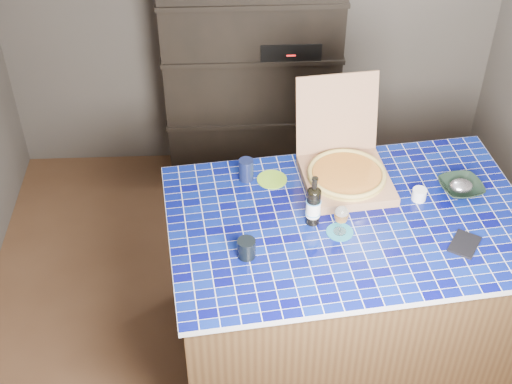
{
  "coord_description": "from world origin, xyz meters",
  "views": [
    {
      "loc": [
        -0.17,
        -2.8,
        3.42
      ],
      "look_at": [
        -0.04,
        0.0,
        1.06
      ],
      "focal_mm": 50.0,
      "sensor_mm": 36.0,
      "label": 1
    }
  ],
  "objects_px": {
    "pizza_box": "(345,170)",
    "wine_glass": "(341,215)",
    "mead_bottle": "(313,205)",
    "dvd_case": "(465,244)",
    "bowl": "(461,188)",
    "kitchen_island": "(343,287)"
  },
  "relations": [
    {
      "from": "pizza_box",
      "to": "wine_glass",
      "type": "relative_size",
      "value": 3.69
    },
    {
      "from": "mead_bottle",
      "to": "dvd_case",
      "type": "bearing_deg",
      "value": -15.56
    },
    {
      "from": "wine_glass",
      "to": "pizza_box",
      "type": "bearing_deg",
      "value": 78.73
    },
    {
      "from": "pizza_box",
      "to": "bowl",
      "type": "height_order",
      "value": "pizza_box"
    },
    {
      "from": "kitchen_island",
      "to": "bowl",
      "type": "bearing_deg",
      "value": 10.71
    },
    {
      "from": "kitchen_island",
      "to": "pizza_box",
      "type": "height_order",
      "value": "pizza_box"
    },
    {
      "from": "bowl",
      "to": "mead_bottle",
      "type": "bearing_deg",
      "value": -166.0
    },
    {
      "from": "dvd_case",
      "to": "mead_bottle",
      "type": "bearing_deg",
      "value": -162.3
    },
    {
      "from": "pizza_box",
      "to": "bowl",
      "type": "xyz_separation_m",
      "value": [
        0.6,
        -0.12,
        -0.04
      ]
    },
    {
      "from": "kitchen_island",
      "to": "mead_bottle",
      "type": "bearing_deg",
      "value": 176.0
    },
    {
      "from": "kitchen_island",
      "to": "bowl",
      "type": "distance_m",
      "value": 0.83
    },
    {
      "from": "wine_glass",
      "to": "dvd_case",
      "type": "bearing_deg",
      "value": -11.15
    },
    {
      "from": "kitchen_island",
      "to": "pizza_box",
      "type": "bearing_deg",
      "value": 81.1
    },
    {
      "from": "dvd_case",
      "to": "wine_glass",
      "type": "bearing_deg",
      "value": -157.89
    },
    {
      "from": "pizza_box",
      "to": "wine_glass",
      "type": "distance_m",
      "value": 0.41
    },
    {
      "from": "pizza_box",
      "to": "mead_bottle",
      "type": "xyz_separation_m",
      "value": [
        -0.21,
        -0.32,
        0.04
      ]
    },
    {
      "from": "pizza_box",
      "to": "bowl",
      "type": "relative_size",
      "value": 2.66
    },
    {
      "from": "kitchen_island",
      "to": "wine_glass",
      "type": "distance_m",
      "value": 0.63
    },
    {
      "from": "pizza_box",
      "to": "mead_bottle",
      "type": "relative_size",
      "value": 2.09
    },
    {
      "from": "mead_bottle",
      "to": "kitchen_island",
      "type": "bearing_deg",
      "value": 2.74
    },
    {
      "from": "kitchen_island",
      "to": "mead_bottle",
      "type": "xyz_separation_m",
      "value": [
        -0.2,
        -0.01,
        0.61
      ]
    },
    {
      "from": "mead_bottle",
      "to": "bowl",
      "type": "distance_m",
      "value": 0.83
    }
  ]
}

